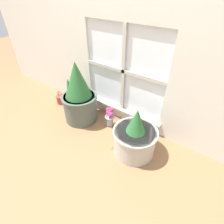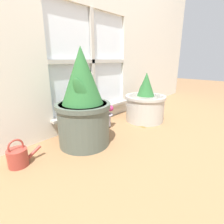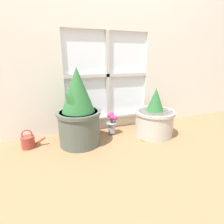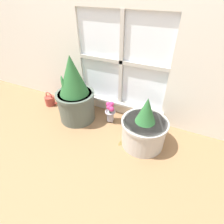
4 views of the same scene
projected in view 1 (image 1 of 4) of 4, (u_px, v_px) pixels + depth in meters
ground_plane at (95, 142)px, 1.87m from camera, size 10.00×10.00×0.00m
potted_plant_left at (79, 96)px, 1.99m from camera, size 0.41×0.41×0.73m
potted_plant_right at (135, 138)px, 1.66m from camera, size 0.42×0.42×0.51m
flower_vase at (110, 116)px, 1.99m from camera, size 0.12×0.12×0.25m
watering_can at (61, 99)px, 2.42m from camera, size 0.21×0.12×0.18m
fallen_leaf at (115, 147)px, 1.80m from camera, size 0.07×0.12×0.01m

